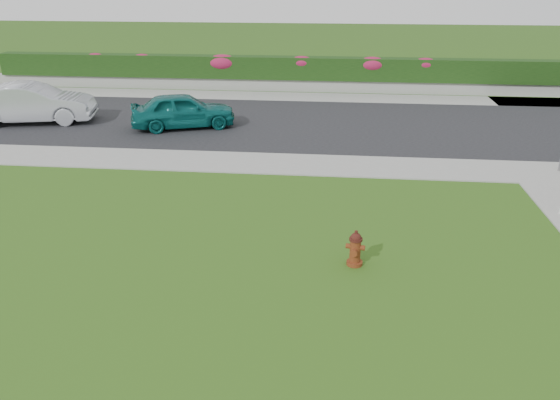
# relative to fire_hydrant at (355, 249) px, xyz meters

# --- Properties ---
(ground) EXTENTS (120.00, 120.00, 0.00)m
(ground) POSITION_rel_fire_hydrant_xyz_m (-1.15, -2.75, -0.37)
(ground) COLOR black
(ground) RESTS_ON ground
(street_far) EXTENTS (26.00, 8.00, 0.04)m
(street_far) POSITION_rel_fire_hydrant_xyz_m (-6.15, 11.25, -0.35)
(street_far) COLOR black
(street_far) RESTS_ON ground
(sidewalk_far) EXTENTS (24.00, 2.00, 0.04)m
(sidewalk_far) POSITION_rel_fire_hydrant_xyz_m (-7.15, 6.25, -0.35)
(sidewalk_far) COLOR gray
(sidewalk_far) RESTS_ON ground
(curb_corner) EXTENTS (2.00, 2.00, 0.04)m
(curb_corner) POSITION_rel_fire_hydrant_xyz_m (5.85, 6.25, -0.35)
(curb_corner) COLOR gray
(curb_corner) RESTS_ON ground
(sidewalk_beyond) EXTENTS (34.00, 2.00, 0.04)m
(sidewalk_beyond) POSITION_rel_fire_hydrant_xyz_m (-2.15, 16.25, -0.35)
(sidewalk_beyond) COLOR gray
(sidewalk_beyond) RESTS_ON ground
(retaining_wall) EXTENTS (34.00, 0.40, 0.60)m
(retaining_wall) POSITION_rel_fire_hydrant_xyz_m (-2.15, 17.75, -0.07)
(retaining_wall) COLOR gray
(retaining_wall) RESTS_ON ground
(hedge) EXTENTS (32.00, 0.90, 1.10)m
(hedge) POSITION_rel_fire_hydrant_xyz_m (-2.15, 17.85, 0.78)
(hedge) COLOR black
(hedge) RESTS_ON retaining_wall
(fire_hydrant) EXTENTS (0.41, 0.39, 0.78)m
(fire_hydrant) POSITION_rel_fire_hydrant_xyz_m (0.00, 0.00, 0.00)
(fire_hydrant) COLOR #511C0C
(fire_hydrant) RESTS_ON ground
(sedan_teal) EXTENTS (4.27, 2.84, 1.35)m
(sedan_teal) POSITION_rel_fire_hydrant_xyz_m (-6.38, 10.15, 0.34)
(sedan_teal) COLOR #0B5A57
(sedan_teal) RESTS_ON street_far
(sedan_silver) EXTENTS (4.98, 2.64, 1.56)m
(sedan_silver) POSITION_rel_fire_hydrant_xyz_m (-12.54, 10.26, 0.45)
(sedan_silver) COLOR #B1B2B9
(sedan_silver) RESTS_ON street_far
(flower_clump_a) EXTENTS (1.09, 0.70, 0.54)m
(flower_clump_a) POSITION_rel_fire_hydrant_xyz_m (-13.04, 17.75, 1.11)
(flower_clump_a) COLOR #AF1E3C
(flower_clump_a) RESTS_ON hedge
(flower_clump_b) EXTENTS (1.03, 0.66, 0.51)m
(flower_clump_b) POSITION_rel_fire_hydrant_xyz_m (-10.54, 17.75, 1.12)
(flower_clump_b) COLOR #AF1E3C
(flower_clump_b) RESTS_ON hedge
(flower_clump_c) EXTENTS (1.57, 1.01, 0.78)m
(flower_clump_c) POSITION_rel_fire_hydrant_xyz_m (-6.34, 17.75, 1.02)
(flower_clump_c) COLOR #AF1E3C
(flower_clump_c) RESTS_ON hedge
(flower_clump_d) EXTENTS (1.22, 0.79, 0.61)m
(flower_clump_d) POSITION_rel_fire_hydrant_xyz_m (-2.29, 17.75, 1.09)
(flower_clump_d) COLOR #AF1E3C
(flower_clump_d) RESTS_ON hedge
(flower_clump_e) EXTENTS (1.44, 0.92, 0.72)m
(flower_clump_e) POSITION_rel_fire_hydrant_xyz_m (1.21, 17.75, 1.04)
(flower_clump_e) COLOR #AF1E3C
(flower_clump_e) RESTS_ON hedge
(flower_clump_f) EXTENTS (1.19, 0.77, 0.60)m
(flower_clump_f) POSITION_rel_fire_hydrant_xyz_m (3.78, 17.75, 1.09)
(flower_clump_f) COLOR #AF1E3C
(flower_clump_f) RESTS_ON hedge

